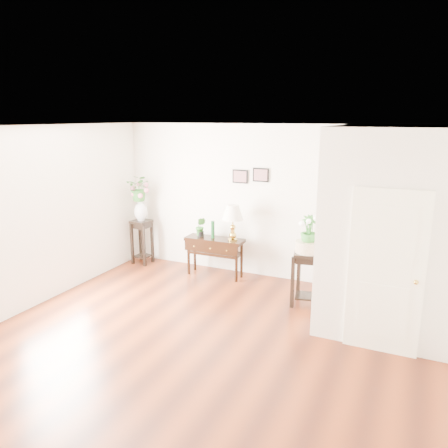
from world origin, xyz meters
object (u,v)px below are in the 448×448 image
Objects in this scene: table_lamp at (233,222)px; plant_stand_a at (142,242)px; console_table at (215,257)px; plant_stand_b at (307,279)px.

table_lamp is 2.12m from plant_stand_a.
console_table is at bearing 180.00° from table_lamp.
console_table is 1.66× the size of table_lamp.
console_table is at bearing -1.75° from plant_stand_a.
plant_stand_a is 1.02× the size of plant_stand_b.
table_lamp is 1.76m from plant_stand_b.
console_table is 1.23× the size of plant_stand_a.
plant_stand_a is (-2.02, 0.05, -0.64)m from table_lamp.
console_table is 0.80m from table_lamp.
table_lamp is at bearing 158.78° from plant_stand_b.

